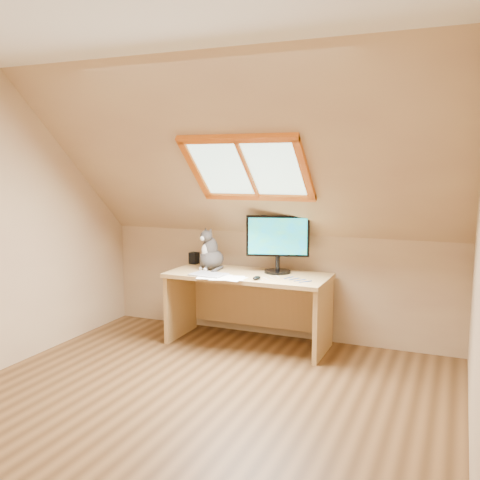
% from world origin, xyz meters
% --- Properties ---
extents(ground, '(3.50, 3.50, 0.00)m').
position_xyz_m(ground, '(0.00, 0.00, 0.00)').
color(ground, brown).
rests_on(ground, ground).
extents(room_shell, '(3.52, 3.52, 2.41)m').
position_xyz_m(room_shell, '(0.00, -0.09, 1.43)').
color(room_shell, tan).
rests_on(room_shell, ground).
extents(desk, '(1.47, 0.64, 0.67)m').
position_xyz_m(desk, '(-0.13, 1.44, 0.46)').
color(desk, tan).
rests_on(desk, ground).
extents(monitor, '(0.56, 0.24, 0.53)m').
position_xyz_m(monitor, '(0.11, 1.51, 0.97)').
color(monitor, black).
rests_on(monitor, desk).
extents(cat, '(0.31, 0.33, 0.41)m').
position_xyz_m(cat, '(-0.54, 1.44, 0.82)').
color(cat, '#443F3C').
rests_on(cat, desk).
extents(desk_speaker, '(0.09, 0.09, 0.12)m').
position_xyz_m(desk_speaker, '(-0.82, 1.63, 0.73)').
color(desk_speaker, black).
rests_on(desk_speaker, desk).
extents(graphics_tablet, '(0.33, 0.25, 0.01)m').
position_xyz_m(graphics_tablet, '(-0.43, 1.17, 0.68)').
color(graphics_tablet, '#B2B2B7').
rests_on(graphics_tablet, desk).
extents(mouse, '(0.07, 0.11, 0.03)m').
position_xyz_m(mouse, '(0.04, 1.16, 0.69)').
color(mouse, black).
rests_on(mouse, desk).
extents(papers, '(0.35, 0.30, 0.01)m').
position_xyz_m(papers, '(-0.30, 1.12, 0.67)').
color(papers, white).
rests_on(papers, desk).
extents(cables, '(0.51, 0.26, 0.01)m').
position_xyz_m(cables, '(0.27, 1.26, 0.67)').
color(cables, silver).
rests_on(cables, desk).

